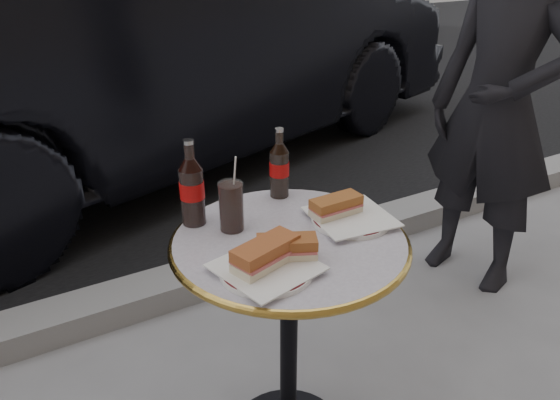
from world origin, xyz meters
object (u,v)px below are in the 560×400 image
parked_car (159,44)px  pedestrian (497,109)px  bistro_table (289,349)px  plate_left (266,270)px  cola_glass (231,206)px  plate_right (351,219)px  cola_bottle_right (279,163)px  cola_bottle_left (191,183)px

parked_car → pedestrian: 2.25m
bistro_table → plate_left: (-0.13, -0.11, 0.37)m
bistro_table → cola_glass: size_ratio=5.44×
plate_right → plate_left: bearing=-161.7°
bistro_table → plate_left: plate_left is taller
cola_bottle_right → cola_glass: (-0.21, -0.12, -0.04)m
bistro_table → cola_glass: bearing=132.7°
bistro_table → pedestrian: pedestrian is taller
cola_bottle_left → cola_bottle_right: cola_bottle_left is taller
bistro_table → plate_left: 0.41m
parked_car → plate_left: bearing=148.6°
plate_left → parked_car: bearing=76.5°
bistro_table → parked_car: size_ratio=0.15×
plate_left → pedestrian: bearing=20.5°
cola_bottle_right → bistro_table: bearing=-113.8°
plate_right → pedestrian: 1.12m
pedestrian → cola_bottle_right: bearing=-97.3°
cola_bottle_right → pedestrian: pedestrian is taller
plate_right → cola_bottle_left: bearing=151.5°
pedestrian → plate_right: bearing=-84.5°
cola_bottle_right → cola_glass: size_ratio=1.57×
cola_bottle_left → pedestrian: bearing=8.0°
pedestrian → cola_glass: bearing=-93.7°
parked_car → bistro_table: bearing=150.7°
cola_bottle_left → cola_bottle_right: size_ratio=1.13×
bistro_table → cola_glass: (-0.11, 0.12, 0.43)m
cola_glass → pedestrian: bearing=11.9°
plate_right → pedestrian: (1.04, 0.40, 0.05)m
cola_bottle_left → parked_car: size_ratio=0.05×
cola_bottle_right → pedestrian: size_ratio=0.13×
plate_left → plate_right: bearing=18.3°
plate_left → cola_bottle_right: 0.43m
bistro_table → plate_right: plate_right is taller
plate_right → cola_glass: 0.33m
cola_bottle_left → cola_glass: size_ratio=1.77×
parked_car → cola_bottle_right: bearing=152.1°
bistro_table → cola_bottle_left: cola_bottle_left is taller
bistro_table → pedestrian: bearing=18.0°
plate_right → cola_glass: bearing=158.1°
cola_bottle_left → plate_right: bearing=-28.5°
plate_left → parked_car: parked_car is taller
plate_right → parked_car: (0.31, 2.54, 0.05)m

